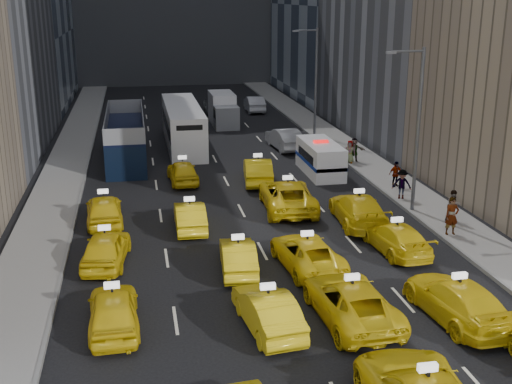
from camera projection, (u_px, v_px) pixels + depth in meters
ground at (306, 336)px, 22.80m from camera, size 160.00×160.00×0.00m
sidewalk_west at (66, 168)px, 44.37m from camera, size 3.00×90.00×0.15m
sidewalk_east at (355, 155)px, 48.10m from camera, size 3.00×90.00×0.15m
curb_west at (87, 167)px, 44.62m from camera, size 0.15×90.00×0.18m
curb_east at (337, 155)px, 47.84m from camera, size 0.15×90.00×0.18m
streetlight_near at (416, 125)px, 34.23m from camera, size 2.15×0.22×9.00m
streetlight_far at (315, 78)px, 53.00m from camera, size 2.15×0.22×9.00m
taxi_4 at (114, 310)px, 23.05m from camera, size 1.92×4.49×1.51m
taxi_5 at (268, 310)px, 23.08m from camera, size 2.06×4.58×1.46m
taxi_6 at (351, 301)px, 23.73m from camera, size 2.76×5.53×1.51m
taxi_7 at (457, 300)px, 23.76m from camera, size 2.63×5.48×1.54m
taxi_8 at (106, 248)px, 28.62m from camera, size 2.37×4.67×1.52m
taxi_9 at (238, 256)px, 27.94m from camera, size 1.78×4.26×1.37m
taxi_10 at (307, 253)px, 28.33m from camera, size 2.73×5.14×1.38m
taxi_11 at (396, 238)px, 30.04m from camera, size 2.25×4.86×1.38m
taxi_12 at (104, 209)px, 33.70m from camera, size 2.10×4.67×1.56m
taxi_13 at (190, 216)px, 32.91m from camera, size 1.57×4.33×1.42m
taxi_14 at (287, 195)px, 35.88m from camera, size 3.18×6.13×1.65m
taxi_15 at (358, 209)px, 33.63m from camera, size 2.68×5.68×1.60m
taxi_16 at (183, 172)px, 41.02m from camera, size 1.96×4.37×1.46m
taxi_17 at (258, 171)px, 41.00m from camera, size 2.28×5.02×1.60m
nypd_van at (320, 159)px, 43.01m from camera, size 2.80×5.60×2.30m
double_decker at (126, 137)px, 46.55m from camera, size 3.54×11.94×3.43m
city_bus at (183, 125)px, 50.93m from camera, size 3.96×12.82×3.26m
box_truck at (223, 110)px, 59.16m from camera, size 2.44×6.32×2.84m
misc_car_0 at (285, 139)px, 49.97m from camera, size 2.22×5.15×1.65m
misc_car_1 at (125, 119)px, 58.40m from camera, size 2.64×5.06×1.36m
misc_car_2 at (215, 104)px, 65.65m from camera, size 2.52×5.48×1.55m
misc_car_3 at (174, 107)px, 64.94m from camera, size 2.00×4.03×1.32m
misc_car_4 at (254, 104)px, 65.86m from camera, size 1.89×4.92×1.60m
pedestrian_0 at (452, 216)px, 31.72m from camera, size 0.71×0.47×1.92m
pedestrian_1 at (453, 206)px, 33.63m from camera, size 0.89×0.61×1.68m
pedestrian_2 at (402, 184)px, 37.33m from camera, size 1.22×0.88×1.74m
pedestrian_3 at (395, 174)px, 39.73m from camera, size 1.00×0.61×1.59m
pedestrian_4 at (350, 152)px, 45.28m from camera, size 0.89×0.71×1.60m
pedestrian_5 at (354, 150)px, 45.71m from camera, size 1.62×0.86×1.68m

